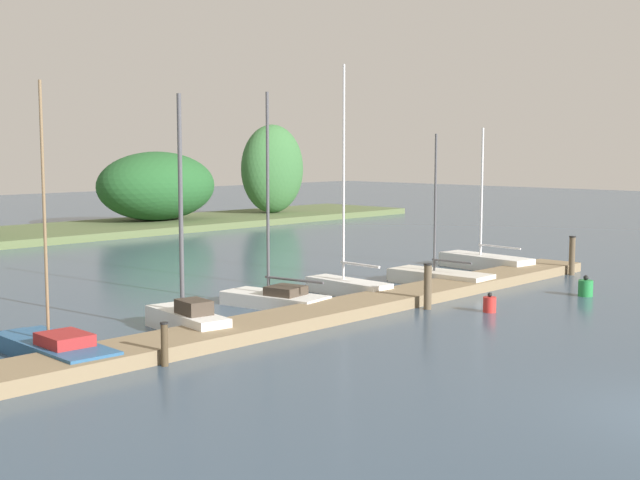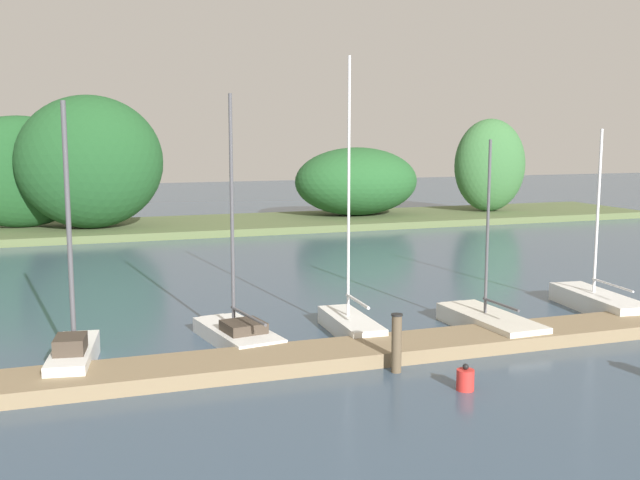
# 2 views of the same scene
# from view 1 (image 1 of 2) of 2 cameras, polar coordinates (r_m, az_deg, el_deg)

# --- Properties ---
(dock_pier) EXTENTS (31.95, 1.80, 0.35)m
(dock_pier) POSITION_cam_1_polar(r_m,az_deg,el_deg) (23.24, -3.13, -5.56)
(dock_pier) COLOR #847051
(dock_pier) RESTS_ON ground
(sailboat_2) EXTENTS (1.45, 4.28, 6.44)m
(sailboat_2) POSITION_cam_1_polar(r_m,az_deg,el_deg) (21.01, -17.40, -6.79)
(sailboat_2) COLOR #285684
(sailboat_2) RESTS_ON ground
(sailboat_3) EXTENTS (1.36, 3.40, 6.31)m
(sailboat_3) POSITION_cam_1_polar(r_m,az_deg,el_deg) (23.08, -8.98, -5.00)
(sailboat_3) COLOR white
(sailboat_3) RESTS_ON ground
(sailboat_4) EXTENTS (1.85, 3.76, 6.59)m
(sailboat_4) POSITION_cam_1_polar(r_m,az_deg,el_deg) (26.53, -3.18, -3.76)
(sailboat_4) COLOR white
(sailboat_4) RESTS_ON ground
(sailboat_5) EXTENTS (1.10, 3.43, 7.62)m
(sailboat_5) POSITION_cam_1_polar(r_m,az_deg,el_deg) (28.65, 1.70, -2.98)
(sailboat_5) COLOR white
(sailboat_5) RESTS_ON ground
(sailboat_6) EXTENTS (1.47, 4.03, 5.39)m
(sailboat_6) POSITION_cam_1_polar(r_m,az_deg,el_deg) (30.99, 7.78, -2.45)
(sailboat_6) COLOR silver
(sailboat_6) RESTS_ON ground
(sailboat_7) EXTENTS (1.61, 4.30, 5.69)m
(sailboat_7) POSITION_cam_1_polar(r_m,az_deg,el_deg) (35.29, 10.78, -1.39)
(sailboat_7) COLOR white
(sailboat_7) RESTS_ON ground
(mooring_piling_1) EXTENTS (0.19, 0.19, 1.00)m
(mooring_piling_1) POSITION_cam_1_polar(r_m,az_deg,el_deg) (19.66, -10.33, -6.83)
(mooring_piling_1) COLOR #4C3D28
(mooring_piling_1) RESTS_ON ground
(mooring_piling_2) EXTENTS (0.27, 0.27, 1.40)m
(mooring_piling_2) POSITION_cam_1_polar(r_m,az_deg,el_deg) (26.21, 7.20, -3.08)
(mooring_piling_2) COLOR brown
(mooring_piling_2) RESTS_ON ground
(mooring_piling_3) EXTENTS (0.26, 0.26, 1.52)m
(mooring_piling_3) POSITION_cam_1_polar(r_m,az_deg,el_deg) (34.35, 16.46, -1.00)
(mooring_piling_3) COLOR brown
(mooring_piling_3) RESTS_ON ground
(channel_buoy_0) EXTENTS (0.48, 0.48, 0.70)m
(channel_buoy_0) POSITION_cam_1_polar(r_m,az_deg,el_deg) (29.69, 17.29, -3.06)
(channel_buoy_0) COLOR #23843D
(channel_buoy_0) RESTS_ON ground
(channel_buoy_1) EXTENTS (0.39, 0.39, 0.60)m
(channel_buoy_1) POSITION_cam_1_polar(r_m,az_deg,el_deg) (26.11, 11.24, -4.22)
(channel_buoy_1) COLOR red
(channel_buoy_1) RESTS_ON ground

